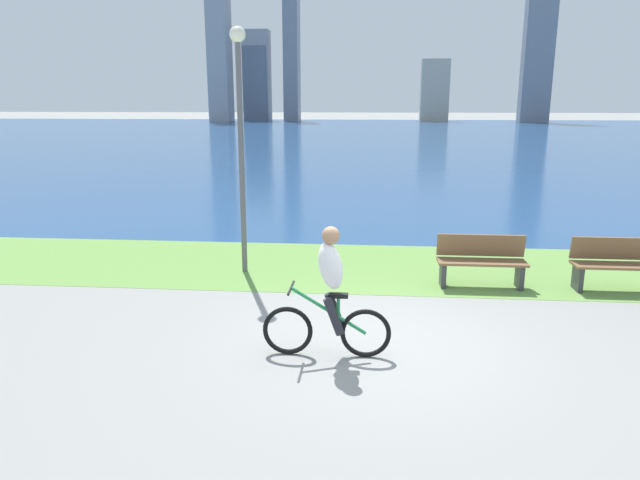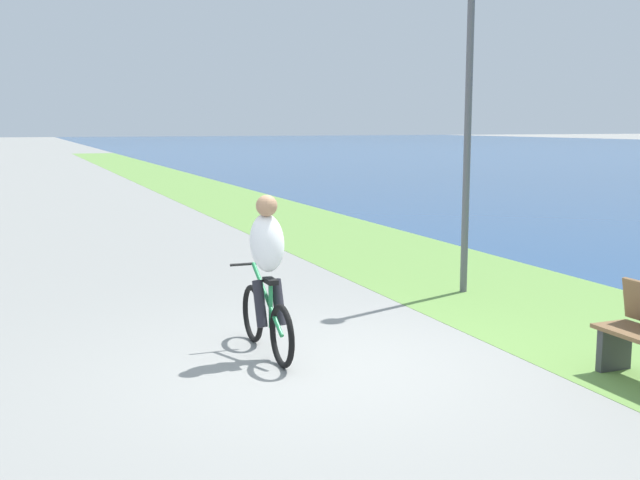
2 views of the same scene
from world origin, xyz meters
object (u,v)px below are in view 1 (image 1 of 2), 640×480
Objects in this scene: cyclist_lead at (329,293)px; bench_far_along_path at (618,265)px; bench_near_path at (481,261)px; lamppost_tall at (240,119)px.

bench_far_along_path is at bearing 32.92° from cyclist_lead.
cyclist_lead reaches higher than bench_near_path.
lamppost_tall is (-6.53, 0.54, 2.38)m from bench_far_along_path.
bench_near_path is 0.34× the size of lamppost_tall.
cyclist_lead is at bearing -147.08° from bench_far_along_path.
lamppost_tall reaches higher than cyclist_lead.
bench_near_path is at bearing 179.56° from bench_far_along_path.
lamppost_tall is at bearing 117.61° from cyclist_lead.
cyclist_lead is at bearing -128.40° from bench_near_path.
cyclist_lead is 1.12× the size of bench_near_path.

